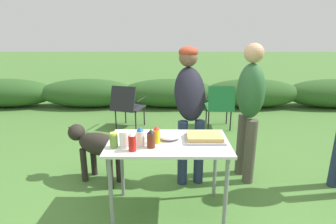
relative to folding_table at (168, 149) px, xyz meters
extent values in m
plane|color=#477533|center=(0.00, 0.00, -0.66)|extent=(60.00, 60.00, 0.00)
ellipsoid|color=#2D5623|center=(-4.00, 4.05, -0.32)|extent=(2.40, 0.90, 0.69)
ellipsoid|color=#2D5623|center=(-2.00, 4.05, -0.32)|extent=(2.40, 0.90, 0.69)
ellipsoid|color=#2D5623|center=(0.00, 4.05, -0.32)|extent=(2.40, 0.90, 0.69)
ellipsoid|color=#2D5623|center=(2.00, 4.05, -0.32)|extent=(2.40, 0.90, 0.69)
ellipsoid|color=#2D5623|center=(4.00, 4.05, -0.32)|extent=(2.40, 0.90, 0.69)
cube|color=silver|center=(0.00, 0.00, 0.06)|extent=(1.10, 0.64, 0.02)
cylinder|color=gray|center=(-0.49, -0.27, -0.31)|extent=(0.04, 0.04, 0.71)
cylinder|color=gray|center=(0.49, -0.27, -0.31)|extent=(0.04, 0.04, 0.71)
cylinder|color=gray|center=(-0.49, 0.27, -0.31)|extent=(0.04, 0.04, 0.71)
cylinder|color=gray|center=(0.49, 0.27, -0.31)|extent=(0.04, 0.04, 0.71)
cube|color=#9E9EA3|center=(0.33, 0.03, 0.09)|extent=(0.36, 0.27, 0.02)
cube|color=tan|center=(0.33, 0.03, 0.11)|extent=(0.32, 0.23, 0.04)
cylinder|color=white|center=(-0.25, 0.15, 0.09)|extent=(0.21, 0.21, 0.02)
ellipsoid|color=silver|center=(0.01, 0.08, 0.11)|extent=(0.22, 0.22, 0.06)
cylinder|color=white|center=(-0.38, -0.14, 0.15)|extent=(0.08, 0.08, 0.15)
cylinder|color=red|center=(-0.30, -0.21, 0.14)|extent=(0.06, 0.06, 0.14)
cone|color=white|center=(-0.30, -0.21, 0.23)|extent=(0.05, 0.05, 0.04)
cylinder|color=olive|center=(-0.47, -0.13, 0.13)|extent=(0.07, 0.07, 0.11)
cylinder|color=#D1CC47|center=(-0.47, -0.13, 0.20)|extent=(0.06, 0.06, 0.02)
cylinder|color=yellow|center=(-0.11, -0.03, 0.14)|extent=(0.07, 0.07, 0.12)
cone|color=red|center=(-0.11, -0.03, 0.22)|extent=(0.06, 0.06, 0.04)
cylinder|color=silver|center=(-0.24, -0.10, 0.14)|extent=(0.08, 0.08, 0.14)
cone|color=#194793|center=(-0.24, -0.10, 0.23)|extent=(0.07, 0.07, 0.04)
cylinder|color=#562314|center=(-0.15, -0.14, 0.14)|extent=(0.07, 0.07, 0.13)
cone|color=black|center=(-0.15, -0.14, 0.22)|extent=(0.06, 0.06, 0.04)
cylinder|color=#232D4C|center=(0.16, 0.52, -0.28)|extent=(0.11, 0.11, 0.76)
cylinder|color=#232D4C|center=(0.35, 0.55, -0.28)|extent=(0.11, 0.11, 0.76)
ellipsoid|color=black|center=(0.24, 0.65, 0.38)|extent=(0.42, 0.51, 0.67)
sphere|color=brown|center=(0.22, 0.77, 0.78)|extent=(0.21, 0.21, 0.21)
ellipsoid|color=#993823|center=(0.22, 0.77, 0.83)|extent=(0.22, 0.22, 0.13)
cylinder|color=#4C473D|center=(0.90, 0.77, -0.28)|extent=(0.12, 0.12, 0.77)
cylinder|color=#4C473D|center=(0.94, 0.56, -0.28)|extent=(0.12, 0.12, 0.77)
ellipsoid|color=#28562D|center=(0.92, 0.66, 0.41)|extent=(0.35, 0.43, 0.62)
sphere|color=tan|center=(0.92, 0.66, 0.83)|extent=(0.21, 0.21, 0.21)
cylinder|color=#28231E|center=(-0.66, 0.40, -0.46)|extent=(0.07, 0.07, 0.41)
cylinder|color=#28231E|center=(-0.59, 0.56, -0.46)|extent=(0.07, 0.07, 0.41)
cylinder|color=#28231E|center=(-1.00, 0.57, -0.46)|extent=(0.07, 0.07, 0.41)
cylinder|color=#28231E|center=(-0.93, 0.72, -0.46)|extent=(0.07, 0.07, 0.41)
ellipsoid|color=#28231E|center=(-0.79, 0.56, -0.19)|extent=(0.64, 0.48, 0.26)
sphere|color=#28231E|center=(-1.10, 0.71, -0.10)|extent=(0.20, 0.20, 0.20)
cone|color=#28231E|center=(-1.17, 0.74, -0.07)|extent=(0.18, 0.15, 0.14)
cylinder|color=#28231E|center=(-0.49, 0.42, -0.18)|extent=(0.18, 0.12, 0.10)
cube|color=#19602D|center=(0.93, 2.53, -0.28)|extent=(0.48, 0.48, 0.03)
cube|color=#19602D|center=(0.92, 2.25, -0.05)|extent=(0.47, 0.18, 0.44)
cylinder|color=black|center=(0.72, 2.34, -0.47)|extent=(0.02, 0.02, 0.38)
cylinder|color=black|center=(1.12, 2.32, -0.47)|extent=(0.02, 0.02, 0.38)
cylinder|color=black|center=(0.73, 2.74, -0.47)|extent=(0.02, 0.02, 0.38)
cylinder|color=black|center=(1.13, 2.72, -0.47)|extent=(0.02, 0.02, 0.38)
cylinder|color=black|center=(0.70, 2.54, -0.10)|extent=(0.04, 0.41, 0.02)
cylinder|color=black|center=(1.16, 2.52, -0.10)|extent=(0.04, 0.41, 0.02)
cube|color=#232328|center=(-0.74, 2.51, -0.28)|extent=(0.57, 0.57, 0.03)
cube|color=#232328|center=(-0.82, 2.24, -0.05)|extent=(0.49, 0.29, 0.44)
cylinder|color=black|center=(-0.98, 2.37, -0.47)|extent=(0.02, 0.02, 0.38)
cylinder|color=black|center=(-0.60, 2.26, -0.47)|extent=(0.02, 0.02, 0.38)
cylinder|color=black|center=(-0.87, 2.76, -0.47)|extent=(0.02, 0.02, 0.38)
cylinder|color=black|center=(-0.49, 2.64, -0.47)|extent=(0.02, 0.02, 0.38)
cylinder|color=black|center=(-0.96, 2.57, -0.10)|extent=(0.14, 0.40, 0.02)
cylinder|color=black|center=(-0.52, 2.44, -0.10)|extent=(0.14, 0.40, 0.02)
camera|label=1|loc=(0.01, -2.22, 0.99)|focal=28.00mm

